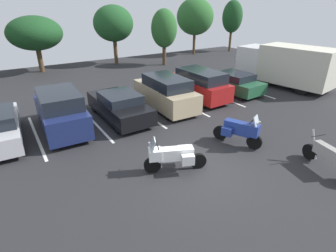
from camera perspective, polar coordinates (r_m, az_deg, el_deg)
The scene contains 16 objects.
ground at distance 9.91m, azimuth 7.02°, elevation -9.49°, with size 44.00×44.00×0.10m, color #262628.
motorcycle_touring at distance 9.43m, azimuth 1.14°, elevation -6.39°, with size 2.14×1.23×1.33m.
motorcycle_second at distance 11.52m, azimuth 15.18°, elevation -0.86°, with size 1.18×2.03×1.46m.
motorcycle_third at distance 11.07m, azimuth 31.21°, elevation -5.64°, with size 0.81×2.20×1.25m.
parking_stripes at distance 14.34m, azimuth -10.35°, elevation 1.87°, with size 19.21×5.09×0.01m.
car_navy at distance 13.23m, azimuth -22.06°, elevation 2.89°, with size 1.99×4.33×1.95m.
car_black at distance 13.97m, azimuth -10.43°, elevation 4.31°, with size 1.92×4.68×1.41m.
car_tan at distance 15.13m, azimuth -0.53°, elevation 7.19°, with size 1.95×4.70×1.85m.
car_red at distance 16.80m, azimuth 6.44°, elevation 8.91°, with size 1.86×4.71×1.85m.
car_green at distance 18.58m, azimuth 13.65°, elevation 9.11°, with size 2.11×4.39×1.35m.
box_truck at distance 21.07m, azimuth 23.94°, elevation 11.98°, with size 3.31×6.88×2.86m.
tree_rear at distance 32.37m, azimuth 5.85°, elevation 22.34°, with size 4.14×4.14×6.10m.
tree_far_right at distance 25.93m, azimuth -26.73°, elevation 17.38°, with size 4.45×4.45×4.63m.
tree_center_right at distance 27.37m, azimuth -11.68°, elevation 20.78°, with size 3.75×3.75×5.43m.
tree_left at distance 35.40m, azimuth 13.69°, elevation 21.86°, with size 2.41×2.41×5.89m.
tree_center_left at distance 26.29m, azimuth -0.85°, elevation 20.21°, with size 2.43×2.43×5.11m.
Camera 1 is at (-5.37, -6.19, 5.52)m, focal length 28.32 mm.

